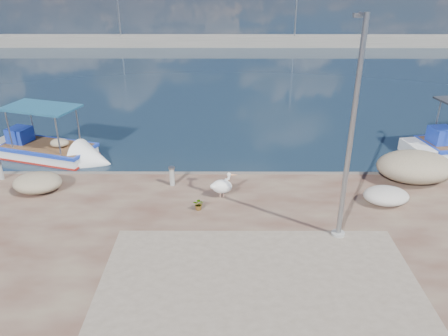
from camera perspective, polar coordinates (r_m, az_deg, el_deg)
ground at (r=14.70m, az=-0.05°, el=-10.93°), size 1400.00×1400.00×0.00m
quay_patch at (r=12.09m, az=4.87°, el=-17.34°), size 9.00×7.00×0.01m
breakwater at (r=52.51m, az=0.12°, el=16.26°), size 120.00×2.20×7.50m
boat_left at (r=23.22m, az=-22.06°, el=1.93°), size 6.56×3.84×3.00m
pelican at (r=16.63m, az=-0.23°, el=-2.37°), size 1.06×0.65×1.01m
lamp_post at (r=13.64m, az=16.11°, el=3.27°), size 0.44×0.96×7.00m
bollard_near at (r=17.68m, az=-6.81°, el=-0.95°), size 0.26×0.26×0.80m
bollard_far at (r=20.29m, az=-27.21°, el=-0.27°), size 0.25×0.25×0.75m
potted_plant at (r=15.94m, az=-3.30°, el=-4.73°), size 0.45×0.41×0.45m
net_pile_d at (r=17.37m, az=20.40°, el=-3.41°), size 1.68×1.26×0.63m
net_pile_b at (r=18.63m, az=-23.18°, el=-1.77°), size 1.89×1.47×0.73m
net_pile_c at (r=19.52m, az=23.68°, el=0.16°), size 3.12×2.23×1.23m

